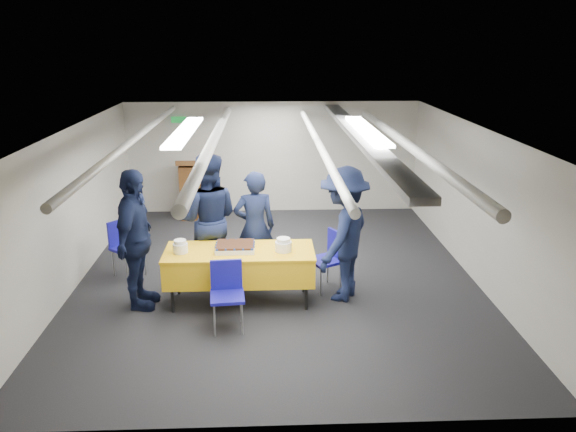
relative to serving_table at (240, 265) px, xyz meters
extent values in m
plane|color=black|center=(0.53, 0.83, -0.56)|extent=(7.00, 7.00, 0.00)
cube|color=beige|center=(0.53, 4.32, 0.59)|extent=(6.00, 0.02, 2.30)
cube|color=beige|center=(-2.46, 0.83, 0.59)|extent=(0.02, 7.00, 2.30)
cube|color=beige|center=(3.52, 0.83, 0.59)|extent=(0.02, 7.00, 2.30)
cube|color=white|center=(0.53, 0.83, 1.73)|extent=(6.00, 7.00, 0.02)
cylinder|color=silver|center=(-1.47, 0.83, 1.62)|extent=(0.10, 6.90, 0.10)
cylinder|color=silver|center=(-0.37, 0.83, 1.58)|extent=(0.14, 6.90, 0.14)
cylinder|color=silver|center=(1.13, 0.83, 1.54)|extent=(0.10, 6.90, 0.10)
cylinder|color=silver|center=(2.43, 0.83, 1.50)|extent=(0.14, 6.90, 0.14)
cube|color=gray|center=(1.73, 0.83, 1.64)|extent=(0.28, 6.90, 0.08)
cube|color=white|center=(-0.77, 0.83, 1.71)|extent=(0.25, 2.60, 0.04)
cube|color=white|center=(1.83, 0.83, 1.71)|extent=(0.25, 2.60, 0.04)
cube|color=#0C591E|center=(-1.37, 4.30, 1.39)|extent=(0.30, 0.04, 0.12)
cylinder|color=black|center=(-0.90, -0.29, -0.38)|extent=(0.04, 0.04, 0.36)
cylinder|color=black|center=(0.90, -0.29, -0.38)|extent=(0.04, 0.04, 0.36)
cylinder|color=black|center=(-0.90, 0.29, -0.38)|extent=(0.04, 0.04, 0.36)
cylinder|color=black|center=(0.90, 0.29, -0.38)|extent=(0.04, 0.04, 0.36)
cube|color=yellow|center=(0.00, 0.00, -0.01)|extent=(2.02, 0.79, 0.39)
cube|color=yellow|center=(0.00, 0.00, 0.20)|extent=(2.04, 0.81, 0.03)
cube|color=white|center=(-0.06, 0.02, 0.24)|extent=(0.53, 0.42, 0.06)
cube|color=black|center=(-0.06, 0.02, 0.29)|extent=(0.51, 0.40, 0.03)
sphere|color=navy|center=(-0.29, -0.17, 0.29)|extent=(0.04, 0.04, 0.04)
sphere|color=navy|center=(-0.29, 0.21, 0.29)|extent=(0.04, 0.04, 0.04)
sphere|color=navy|center=(-0.17, -0.17, 0.29)|extent=(0.04, 0.04, 0.04)
sphere|color=navy|center=(-0.17, 0.21, 0.29)|extent=(0.04, 0.04, 0.04)
sphere|color=navy|center=(-0.06, -0.17, 0.29)|extent=(0.04, 0.04, 0.04)
sphere|color=navy|center=(-0.06, 0.21, 0.29)|extent=(0.04, 0.04, 0.04)
sphere|color=navy|center=(0.06, -0.17, 0.29)|extent=(0.04, 0.04, 0.04)
sphere|color=navy|center=(0.06, 0.21, 0.29)|extent=(0.04, 0.04, 0.04)
sphere|color=navy|center=(0.18, -0.17, 0.29)|extent=(0.04, 0.04, 0.04)
sphere|color=navy|center=(0.18, 0.21, 0.29)|extent=(0.04, 0.04, 0.04)
sphere|color=navy|center=(-0.31, -0.08, 0.29)|extent=(0.04, 0.04, 0.04)
sphere|color=navy|center=(0.20, -0.08, 0.29)|extent=(0.04, 0.04, 0.04)
sphere|color=navy|center=(-0.31, 0.02, 0.29)|extent=(0.04, 0.04, 0.04)
sphere|color=navy|center=(0.20, 0.02, 0.29)|extent=(0.04, 0.04, 0.04)
sphere|color=navy|center=(-0.31, 0.11, 0.29)|extent=(0.04, 0.04, 0.04)
sphere|color=navy|center=(0.20, 0.11, 0.29)|extent=(0.04, 0.04, 0.04)
cylinder|color=white|center=(-0.79, -0.05, 0.28)|extent=(0.20, 0.20, 0.13)
cylinder|color=white|center=(-0.79, -0.05, 0.36)|extent=(0.17, 0.17, 0.05)
cylinder|color=white|center=(0.60, -0.05, 0.28)|extent=(0.23, 0.23, 0.13)
cylinder|color=white|center=(0.60, -0.05, 0.37)|extent=(0.18, 0.18, 0.05)
cube|color=brown|center=(-1.07, 3.88, -0.01)|extent=(0.55, 0.45, 1.10)
cube|color=brown|center=(-1.07, 3.85, 0.59)|extent=(0.62, 0.53, 0.21)
cylinder|color=gold|center=(-1.07, 3.65, 0.14)|extent=(0.28, 0.02, 0.28)
cylinder|color=gray|center=(-0.28, -0.96, -0.34)|extent=(0.02, 0.02, 0.43)
cylinder|color=gray|center=(0.06, -0.93, -0.34)|extent=(0.02, 0.02, 0.43)
cylinder|color=gray|center=(-0.31, -0.62, -0.34)|extent=(0.02, 0.02, 0.43)
cylinder|color=gray|center=(0.03, -0.59, -0.34)|extent=(0.02, 0.02, 0.43)
cube|color=#15118C|center=(-0.13, -0.77, -0.11)|extent=(0.46, 0.46, 0.04)
cube|color=#15118C|center=(-0.14, -0.58, 0.11)|extent=(0.40, 0.08, 0.40)
cylinder|color=gray|center=(0.99, 0.44, -0.34)|extent=(0.02, 0.02, 0.43)
cylinder|color=gray|center=(1.14, 0.14, -0.34)|extent=(0.02, 0.02, 0.43)
cylinder|color=gray|center=(1.29, 0.60, -0.34)|extent=(0.02, 0.02, 0.43)
cylinder|color=gray|center=(1.44, 0.29, -0.34)|extent=(0.02, 0.02, 0.43)
cube|color=#15118C|center=(1.22, 0.37, -0.11)|extent=(0.56, 0.56, 0.04)
cube|color=#15118C|center=(1.39, 0.45, 0.11)|extent=(0.22, 0.38, 0.40)
cylinder|color=gray|center=(-1.74, 0.74, -0.34)|extent=(0.02, 0.02, 0.43)
cylinder|color=gray|center=(-1.52, 1.00, -0.34)|extent=(0.02, 0.02, 0.43)
cylinder|color=gray|center=(-2.00, 0.96, -0.34)|extent=(0.02, 0.02, 0.43)
cylinder|color=gray|center=(-1.77, 1.22, -0.34)|extent=(0.02, 0.02, 0.43)
cube|color=#15118C|center=(-1.76, 0.98, -0.11)|extent=(0.59, 0.59, 0.04)
cube|color=#15118C|center=(-1.90, 1.11, 0.11)|extent=(0.29, 0.33, 0.40)
imported|color=black|center=(0.20, 0.70, 0.30)|extent=(0.68, 0.51, 1.71)
imported|color=black|center=(-0.49, 0.73, 0.43)|extent=(0.98, 0.77, 1.98)
imported|color=black|center=(-1.37, -0.07, 0.41)|extent=(0.57, 1.17, 1.93)
imported|color=black|center=(1.44, 0.09, 0.39)|extent=(1.22, 1.42, 1.90)
camera|label=1|loc=(0.36, -7.17, 2.99)|focal=35.00mm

